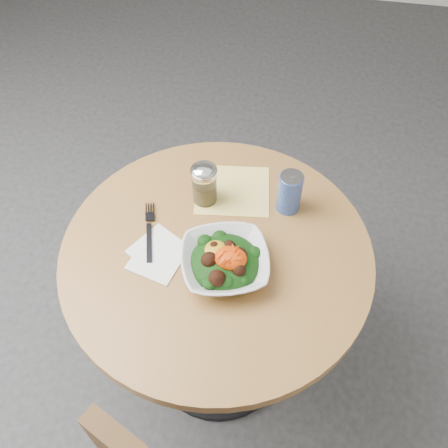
% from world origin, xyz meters
% --- Properties ---
extents(ground, '(6.00, 6.00, 0.00)m').
position_xyz_m(ground, '(0.00, 0.00, 0.00)').
color(ground, '#2C2C2E').
rests_on(ground, ground).
extents(table, '(0.90, 0.90, 0.75)m').
position_xyz_m(table, '(0.00, 0.00, 0.55)').
color(table, black).
rests_on(table, ground).
extents(cloth_napkin, '(0.25, 0.24, 0.00)m').
position_xyz_m(cloth_napkin, '(0.01, 0.23, 0.75)').
color(cloth_napkin, yellow).
rests_on(cloth_napkin, table).
extents(paper_napkins, '(0.19, 0.21, 0.00)m').
position_xyz_m(paper_napkins, '(-0.16, -0.05, 0.75)').
color(paper_napkins, white).
rests_on(paper_napkins, table).
extents(salad_bowl, '(0.30, 0.30, 0.09)m').
position_xyz_m(salad_bowl, '(0.04, -0.06, 0.78)').
color(salad_bowl, silver).
rests_on(salad_bowl, table).
extents(fork, '(0.08, 0.22, 0.00)m').
position_xyz_m(fork, '(-0.21, 0.03, 0.76)').
color(fork, black).
rests_on(fork, table).
extents(spice_shaker, '(0.08, 0.08, 0.14)m').
position_xyz_m(spice_shaker, '(-0.07, 0.18, 0.82)').
color(spice_shaker, silver).
rests_on(spice_shaker, table).
extents(beverage_can, '(0.07, 0.07, 0.14)m').
position_xyz_m(beverage_can, '(0.18, 0.20, 0.82)').
color(beverage_can, '#0D2C97').
rests_on(beverage_can, table).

